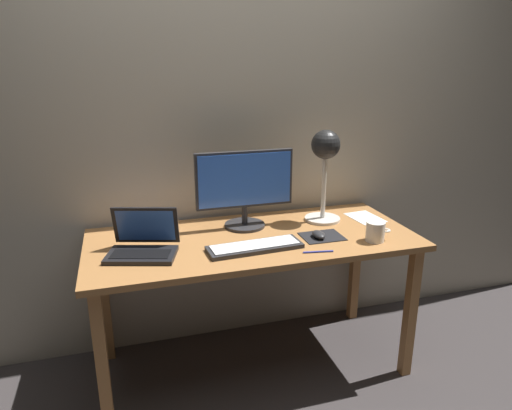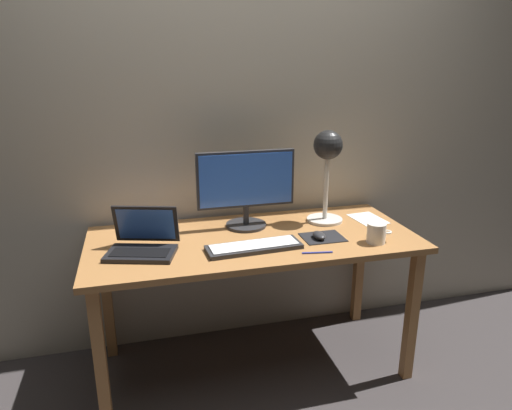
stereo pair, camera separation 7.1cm
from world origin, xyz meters
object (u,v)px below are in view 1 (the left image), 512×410
object	(u,v)px
keyboard_main	(255,247)
desk_lamp	(325,156)
laptop	(144,241)
coffee_mug	(376,232)
mouse	(319,235)
monitor	(245,185)
pen	(318,252)

from	to	relation	value
keyboard_main	desk_lamp	bearing A→B (deg)	31.21
laptop	coffee_mug	xyz separation A→B (m)	(1.07, -0.17, -0.01)
keyboard_main	laptop	xyz separation A→B (m)	(-0.49, 0.11, 0.05)
laptop	coffee_mug	distance (m)	1.09
desk_lamp	mouse	bearing A→B (deg)	-118.16
coffee_mug	keyboard_main	bearing A→B (deg)	173.52
mouse	keyboard_main	bearing A→B (deg)	-173.15
laptop	desk_lamp	size ratio (longest dim) A/B	0.72
monitor	desk_lamp	world-z (taller)	desk_lamp
coffee_mug	laptop	bearing A→B (deg)	170.83
laptop	mouse	size ratio (longest dim) A/B	3.66
laptop	desk_lamp	world-z (taller)	desk_lamp
desk_lamp	mouse	size ratio (longest dim) A/B	5.10
pen	monitor	bearing A→B (deg)	118.28
mouse	desk_lamp	bearing A→B (deg)	61.84
coffee_mug	pen	world-z (taller)	coffee_mug
monitor	laptop	bearing A→B (deg)	-159.36
coffee_mug	pen	bearing A→B (deg)	-170.70
monitor	keyboard_main	world-z (taller)	monitor
laptop	pen	world-z (taller)	laptop
desk_lamp	mouse	xyz separation A→B (m)	(-0.13, -0.24, -0.33)
monitor	laptop	xyz separation A→B (m)	(-0.53, -0.20, -0.17)
keyboard_main	pen	size ratio (longest dim) A/B	3.20
laptop	keyboard_main	bearing A→B (deg)	-12.32
mouse	coffee_mug	distance (m)	0.27
laptop	pen	distance (m)	0.79
desk_lamp	laptop	bearing A→B (deg)	-169.63
mouse	pen	size ratio (longest dim) A/B	0.69
monitor	laptop	size ratio (longest dim) A/B	1.43
coffee_mug	pen	xyz separation A→B (m)	(-0.32, -0.05, -0.04)
monitor	keyboard_main	size ratio (longest dim) A/B	1.12
pen	laptop	bearing A→B (deg)	163.35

